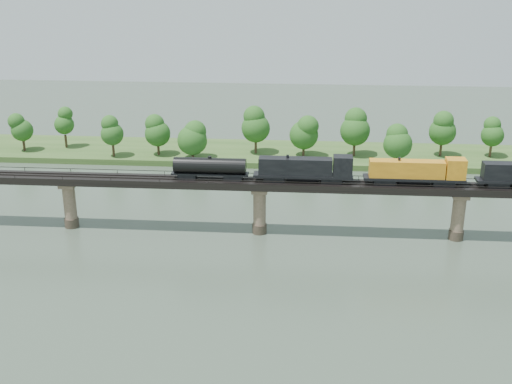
{
  "coord_description": "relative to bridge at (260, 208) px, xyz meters",
  "views": [
    {
      "loc": [
        9.08,
        -92.07,
        53.56
      ],
      "look_at": [
        -0.73,
        30.0,
        9.0
      ],
      "focal_mm": 45.0,
      "sensor_mm": 36.0,
      "label": 1
    }
  ],
  "objects": [
    {
      "name": "ground",
      "position": [
        0.0,
        -30.0,
        -5.46
      ],
      "size": [
        400.0,
        400.0,
        0.0
      ],
      "primitive_type": "plane",
      "color": "#344235",
      "rests_on": "ground"
    },
    {
      "name": "bridge_superstructure",
      "position": [
        0.0,
        0.0,
        6.33
      ],
      "size": [
        220.0,
        4.9,
        0.75
      ],
      "color": "black",
      "rests_on": "bridge"
    },
    {
      "name": "far_treeline",
      "position": [
        -8.21,
        50.52,
        3.37
      ],
      "size": [
        289.06,
        17.54,
        13.6
      ],
      "color": "#382619",
      "rests_on": "far_bank"
    },
    {
      "name": "bridge",
      "position": [
        0.0,
        0.0,
        0.0
      ],
      "size": [
        236.0,
        30.0,
        11.5
      ],
      "color": "#473A2D",
      "rests_on": "ground"
    },
    {
      "name": "far_bank",
      "position": [
        0.0,
        55.0,
        -4.66
      ],
      "size": [
        300.0,
        24.0,
        1.6
      ],
      "primitive_type": "cube",
      "color": "#315020",
      "rests_on": "ground"
    },
    {
      "name": "freight_train",
      "position": [
        23.5,
        0.0,
        8.68
      ],
      "size": [
        80.33,
        3.13,
        5.53
      ],
      "color": "black",
      "rests_on": "bridge"
    }
  ]
}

